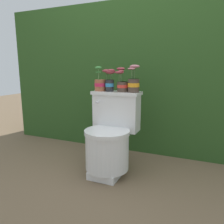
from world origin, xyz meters
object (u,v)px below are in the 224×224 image
object	(u,v)px
potted_plant_middle	(122,83)
potted_plant_midright	(134,82)
potted_plant_midleft	(109,80)
potted_plant_left	(100,84)
toilet	(110,137)

from	to	relation	value
potted_plant_middle	potted_plant_midright	bearing A→B (deg)	-4.60
potted_plant_midleft	potted_plant_midright	xyz separation A→B (m)	(0.24, 0.00, -0.02)
potted_plant_midleft	potted_plant_middle	world-z (taller)	potted_plant_middle
potted_plant_left	potted_plant_midleft	world-z (taller)	potted_plant_left
potted_plant_midleft	potted_plant_midright	bearing A→B (deg)	0.61
potted_plant_midleft	potted_plant_midright	size ratio (longest dim) A/B	0.85
potted_plant_midleft	potted_plant_middle	size ratio (longest dim) A/B	0.93
potted_plant_midright	potted_plant_left	bearing A→B (deg)	179.89
potted_plant_left	potted_plant_midright	size ratio (longest dim) A/B	0.95
toilet	potted_plant_midright	size ratio (longest dim) A/B	3.02
toilet	potted_plant_middle	distance (m)	0.52
toilet	potted_plant_middle	bearing A→B (deg)	70.23
potted_plant_middle	potted_plant_left	bearing A→B (deg)	-177.84
potted_plant_midright	potted_plant_midleft	bearing A→B (deg)	-179.39
potted_plant_midleft	potted_plant_middle	bearing A→B (deg)	5.35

